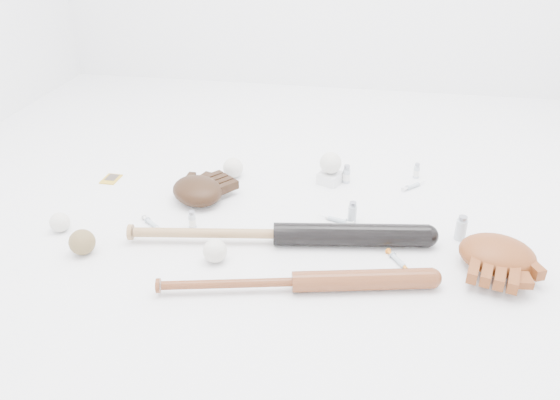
% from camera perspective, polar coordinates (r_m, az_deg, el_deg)
% --- Properties ---
extents(bat_dark, '(1.00, 0.22, 0.07)m').
position_cam_1_polar(bat_dark, '(1.72, -0.29, -3.57)').
color(bat_dark, black).
rests_on(bat_dark, ground).
extents(bat_wood, '(0.81, 0.23, 0.06)m').
position_cam_1_polar(bat_wood, '(1.54, 1.61, -8.55)').
color(bat_wood, brown).
rests_on(bat_wood, ground).
extents(glove_dark, '(0.34, 0.34, 0.09)m').
position_cam_1_polar(glove_dark, '(1.98, -8.62, 1.02)').
color(glove_dark, black).
rests_on(glove_dark, ground).
extents(glove_tan, '(0.32, 0.32, 0.09)m').
position_cam_1_polar(glove_tan, '(1.73, 21.75, -5.27)').
color(glove_tan, brown).
rests_on(glove_tan, ground).
extents(trading_card, '(0.06, 0.08, 0.00)m').
position_cam_1_polar(trading_card, '(2.22, -17.24, 2.11)').
color(trading_card, gold).
rests_on(trading_card, ground).
extents(pedestal, '(0.10, 0.10, 0.04)m').
position_cam_1_polar(pedestal, '(2.10, 5.23, 2.33)').
color(pedestal, white).
rests_on(pedestal, ground).
extents(baseball_on_pedestal, '(0.08, 0.08, 0.08)m').
position_cam_1_polar(baseball_on_pedestal, '(2.07, 5.30, 3.88)').
color(baseball_on_pedestal, silver).
rests_on(baseball_on_pedestal, pedestal).
extents(baseball_left, '(0.07, 0.07, 0.07)m').
position_cam_1_polar(baseball_left, '(1.93, -22.02, -2.17)').
color(baseball_left, silver).
rests_on(baseball_left, ground).
extents(baseball_upper, '(0.08, 0.08, 0.08)m').
position_cam_1_polar(baseball_upper, '(2.13, -4.93, 3.37)').
color(baseball_upper, silver).
rests_on(baseball_upper, ground).
extents(baseball_mid, '(0.07, 0.07, 0.07)m').
position_cam_1_polar(baseball_mid, '(1.66, -6.81, -5.30)').
color(baseball_mid, silver).
rests_on(baseball_mid, ground).
extents(baseball_aged, '(0.08, 0.08, 0.08)m').
position_cam_1_polar(baseball_aged, '(1.78, -19.97, -4.16)').
color(baseball_aged, brown).
rests_on(baseball_aged, ground).
extents(syringe_0, '(0.12, 0.10, 0.02)m').
position_cam_1_polar(syringe_0, '(1.88, -13.23, -2.41)').
color(syringe_0, '#ADBCC6').
rests_on(syringe_0, ground).
extents(syringe_1, '(0.14, 0.06, 0.02)m').
position_cam_1_polar(syringe_1, '(1.86, 5.97, -2.08)').
color(syringe_1, '#ADBCC6').
rests_on(syringe_1, ground).
extents(syringe_2, '(0.11, 0.11, 0.02)m').
position_cam_1_polar(syringe_2, '(2.12, 13.74, 1.43)').
color(syringe_2, '#ADBCC6').
rests_on(syringe_2, ground).
extents(syringe_3, '(0.09, 0.13, 0.02)m').
position_cam_1_polar(syringe_3, '(1.69, 12.26, -6.23)').
color(syringe_3, '#ADBCC6').
rests_on(syringe_3, ground).
extents(vial_0, '(0.02, 0.02, 0.06)m').
position_cam_1_polar(vial_0, '(2.19, 14.08, 2.99)').
color(vial_0, silver).
rests_on(vial_0, ground).
extents(vial_1, '(0.03, 0.03, 0.07)m').
position_cam_1_polar(vial_1, '(2.10, 6.97, 2.72)').
color(vial_1, silver).
rests_on(vial_1, ground).
extents(vial_2, '(0.03, 0.03, 0.07)m').
position_cam_1_polar(vial_2, '(1.85, 7.57, -1.24)').
color(vial_2, silver).
rests_on(vial_2, ground).
extents(vial_3, '(0.04, 0.04, 0.08)m').
position_cam_1_polar(vial_3, '(1.84, 18.40, -2.77)').
color(vial_3, silver).
rests_on(vial_3, ground).
extents(vial_4, '(0.02, 0.02, 0.06)m').
position_cam_1_polar(vial_4, '(1.83, -9.16, -2.03)').
color(vial_4, silver).
rests_on(vial_4, ground).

